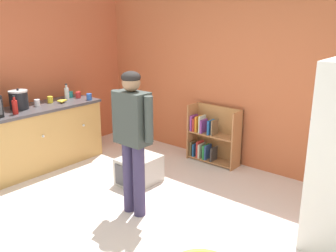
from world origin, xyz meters
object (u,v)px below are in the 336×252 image
Objects in this scene: bookshelf at (211,137)px; red_cup at (78,95)px; clear_bottle at (67,93)px; white_cup at (37,103)px; crock_pot at (19,100)px; banana_bunch at (63,101)px; blue_cup at (89,97)px; kitchen_counter at (32,139)px; standing_person at (132,132)px; pet_carrier at (139,170)px; ketchup_bottle at (15,107)px; yellow_cup at (50,100)px; teal_cup at (71,94)px.

bookshelf is 8.95× the size of red_cup.
clear_bottle is at bearing -146.63° from bookshelf.
white_cup is at bearing -89.94° from red_cup.
crock_pot reaches higher than white_cup.
blue_cup is (0.15, 0.37, 0.02)m from banana_bunch.
banana_bunch is 0.64× the size of clear_bottle.
banana_bunch is 0.36m from red_cup.
red_cup reaches higher than kitchen_counter.
clear_bottle reaches higher than red_cup.
bookshelf is 1.96m from standing_person.
white_cup is at bearing -108.11° from blue_cup.
crock_pot is 3.03× the size of red_cup.
blue_cup is (-1.29, 0.25, 0.77)m from pet_carrier.
white_cup is at bearing 113.20° from ketchup_bottle.
kitchen_counter reaches higher than pet_carrier.
yellow_cup is (-1.86, -1.51, 0.57)m from bookshelf.
standing_person is 2.10m from yellow_cup.
pet_carrier is at bearing 17.45° from white_cup.
bookshelf is 1.54× the size of pet_carrier.
clear_bottle reaches higher than kitchen_counter.
yellow_cup is (-0.14, -0.12, 0.02)m from banana_bunch.
bookshelf is at bearing 39.06° from yellow_cup.
kitchen_counter is 0.52m from white_cup.
blue_cup and teal_cup have the same top height.
teal_cup is (-0.10, 0.13, -0.05)m from clear_bottle.
yellow_cup reaches higher than pet_carrier.
pet_carrier is 1.92m from crock_pot.
teal_cup is (-0.37, -0.07, 0.00)m from blue_cup.
teal_cup reaches higher than kitchen_counter.
standing_person is (0.21, -1.86, 0.58)m from bookshelf.
standing_person is 10.11× the size of banana_bunch.
white_cup is at bearing -80.22° from yellow_cup.
crock_pot is 1.17× the size of ketchup_bottle.
teal_cup is at bearing 101.09° from white_cup.
crock_pot reaches higher than clear_bottle.
clear_bottle is 0.17m from teal_cup.
ketchup_bottle reaches higher than yellow_cup.
teal_cup is at bearing -150.83° from bookshelf.
clear_bottle reaches higher than bookshelf.
ketchup_bottle reaches higher than banana_bunch.
clear_bottle is at bearing 162.85° from standing_person.
crock_pot is 0.97m from red_cup.
clear_bottle is (-0.06, 0.68, 0.55)m from kitchen_counter.
white_cup reaches higher than bookshelf.
bookshelf is 2.59m from white_cup.
standing_person is 2.29m from teal_cup.
teal_cup is (-0.13, -0.05, 0.00)m from red_cup.
white_cup is at bearing -104.63° from banana_bunch.
crock_pot is (-1.56, -0.73, 0.85)m from pet_carrier.
yellow_cup is 0.24m from white_cup.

